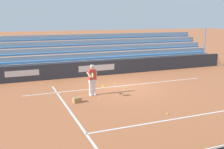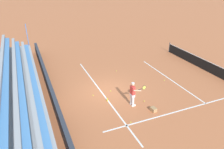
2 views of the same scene
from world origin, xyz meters
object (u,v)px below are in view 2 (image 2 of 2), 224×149
Objects in this scene: tennis_ball_midcourt at (93,95)px; tennis_ball_on_baseline at (144,101)px; water_bottle at (107,100)px; ball_box_cardboard at (153,109)px; tennis_ball_near_player at (116,71)px; tennis_ball_far_right at (164,80)px; tennis_ball_by_box at (131,122)px; tennis_net at (207,66)px; tennis_ball_far_left at (111,91)px; tennis_player at (133,94)px.

tennis_ball_on_baseline is at bearing 54.95° from tennis_ball_midcourt.
ball_box_cardboard is at bearing 45.45° from water_bottle.
tennis_ball_far_right is at bearing 41.68° from tennis_ball_near_player.
tennis_ball_far_right is at bearing 89.83° from tennis_ball_midcourt.
tennis_ball_on_baseline is at bearing -2.71° from tennis_ball_near_player.
ball_box_cardboard is at bearing 104.16° from tennis_ball_by_box.
tennis_ball_by_box is at bearing 15.86° from tennis_ball_midcourt.
tennis_net reaches higher than ball_box_cardboard.
tennis_ball_by_box is at bearing -53.12° from tennis_ball_far_right.
tennis_ball_midcourt is at bearing -138.44° from ball_box_cardboard.
tennis_ball_midcourt is 0.01× the size of tennis_net.
tennis_ball_midcourt and tennis_ball_far_left have the same top height.
tennis_ball_on_baseline is at bearing 177.89° from ball_box_cardboard.
tennis_ball_midcourt is 0.30× the size of water_bottle.
water_bottle is at bearing -32.69° from tennis_ball_far_left.
tennis_ball_near_player is at bearing 149.02° from water_bottle.
tennis_player reaches higher than tennis_ball_on_baseline.
tennis_ball_far_right is at bearing 126.88° from tennis_ball_by_box.
tennis_player is 5.65m from tennis_ball_near_player.
tennis_ball_far_left is at bearing 175.15° from tennis_ball_by_box.
tennis_player is at bearing -12.73° from tennis_ball_near_player.
tennis_player is 7.80× the size of water_bottle.
tennis_ball_midcourt is at bearing -148.25° from water_bottle.
tennis_ball_by_box is (1.60, -0.95, -0.86)m from tennis_player.
tennis_ball_far_left is (-3.89, 0.33, 0.00)m from tennis_ball_by_box.
tennis_ball_on_baseline is 3.68m from tennis_ball_midcourt.
tennis_net is (-0.15, 4.59, 0.46)m from tennis_ball_far_right.
tennis_ball_far_left is at bearing 92.68° from tennis_ball_midcourt.
tennis_ball_on_baseline is 0.30× the size of water_bottle.
tennis_net reaches higher than tennis_ball_far_right.
tennis_net reaches higher than tennis_ball_midcourt.
tennis_ball_on_baseline is 1.00× the size of tennis_ball_far_left.
tennis_player is 2.52m from tennis_ball_far_left.
tennis_ball_far_right is at bearing 101.06° from water_bottle.
tennis_ball_on_baseline is 1.00× the size of tennis_ball_midcourt.
tennis_ball_far_left is 0.01× the size of tennis_net.
tennis_ball_on_baseline is at bearing 131.56° from tennis_ball_by_box.
tennis_ball_midcourt is at bearing -137.56° from tennis_player.
tennis_ball_midcourt is (-2.22, -2.03, -0.86)m from tennis_player.
tennis_player is 9.03m from tennis_net.
tennis_ball_on_baseline is 2.70m from tennis_ball_far_left.
tennis_ball_far_right is (-3.33, 3.19, -0.10)m from ball_box_cardboard.
tennis_player is 2.05m from tennis_ball_by_box.
tennis_player is 1.65m from ball_box_cardboard.
tennis_ball_on_baseline is at bearing 66.36° from water_bottle.
tennis_ball_near_player is at bearing -112.45° from tennis_net.
water_bottle is (-1.13, -1.36, -0.78)m from tennis_player.
tennis_player is 25.98× the size of tennis_ball_near_player.
tennis_ball_on_baseline is at bearing 36.23° from tennis_ball_far_left.
tennis_ball_midcourt is (3.22, -3.26, 0.00)m from tennis_ball_near_player.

